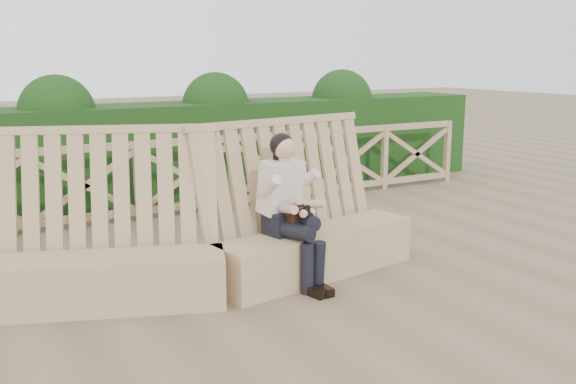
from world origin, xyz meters
TOP-DOWN VIEW (x-y plane):
  - ground at (0.00, 0.00)m, footprint 60.00×60.00m
  - bench at (-0.88, 0.50)m, footprint 4.53×1.51m
  - woman at (-0.13, 0.28)m, footprint 0.49×0.93m
  - guardrail at (0.00, 3.50)m, footprint 10.10×0.09m
  - hedge at (0.00, 4.70)m, footprint 12.00×1.20m

SIDE VIEW (x-z plane):
  - ground at x=0.00m, z-range 0.00..0.00m
  - bench at x=-0.88m, z-range -0.40..1.22m
  - guardrail at x=0.00m, z-range 0.00..1.10m
  - hedge at x=0.00m, z-range 0.00..1.50m
  - woman at x=-0.13m, z-range 0.05..1.56m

